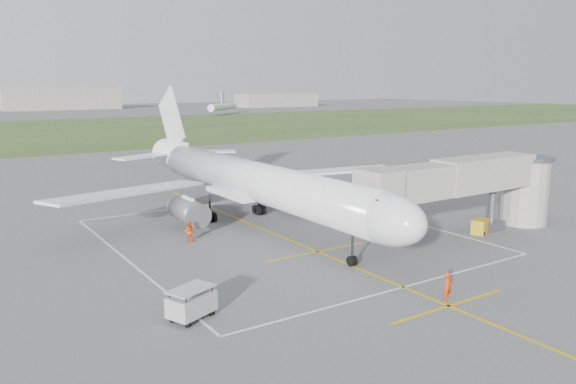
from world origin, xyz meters
TOP-DOWN VIEW (x-y plane):
  - ground at (0.00, 0.00)m, footprint 700.00×700.00m
  - grass_strip at (0.00, 130.00)m, footprint 700.00×120.00m
  - apron_markings at (0.00, -5.82)m, footprint 28.20×60.00m
  - airliner at (-0.00, 0.75)m, footprint 38.93×46.75m
  - jet_bridge at (15.72, -13.50)m, footprint 23.40×5.00m
  - gpu_unit at (16.14, -13.68)m, footprint 2.14×1.84m
  - baggage_cart at (-14.34, -16.92)m, footprint 3.21×2.61m
  - ramp_worker_nose at (0.51, -23.37)m, footprint 0.77×0.57m
  - ramp_worker_wing at (-7.67, -1.19)m, footprint 1.07×0.96m
  - distant_aircraft at (0.18, 171.41)m, footprint 207.01×54.65m

SIDE VIEW (x-z plane):
  - ground at x=0.00m, z-range 0.00..0.00m
  - apron_markings at x=0.00m, z-range 0.00..0.01m
  - grass_strip at x=0.00m, z-range 0.00..0.02m
  - gpu_unit at x=16.14m, z-range -0.01..1.36m
  - ramp_worker_wing at x=-7.67m, z-range 0.00..1.82m
  - ramp_worker_nose at x=0.51m, z-range 0.00..1.94m
  - baggage_cart at x=-14.34m, z-range 0.02..1.96m
  - distant_aircraft at x=0.18m, z-range -0.84..8.01m
  - airliner at x=0.00m, z-range -2.37..11.15m
  - jet_bridge at x=15.72m, z-range 1.14..8.34m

